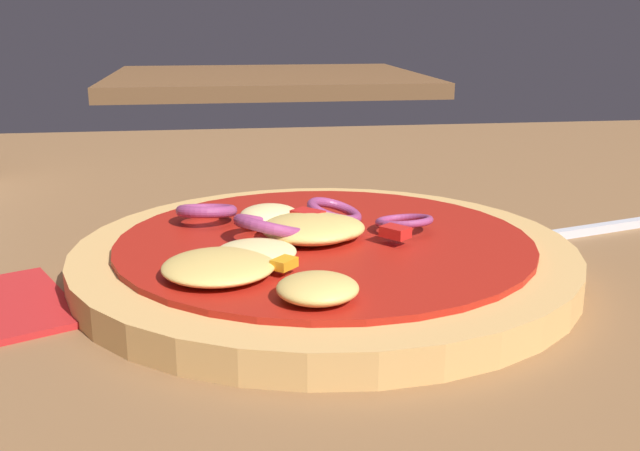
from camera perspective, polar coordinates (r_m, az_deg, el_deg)
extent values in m
cube|color=brown|center=(0.39, 7.86, -5.36)|extent=(1.36, 1.00, 0.03)
cylinder|color=tan|center=(0.37, 0.45, -2.73)|extent=(0.25, 0.25, 0.01)
cylinder|color=#A81C11|center=(0.36, 0.45, -1.40)|extent=(0.21, 0.21, 0.00)
ellipsoid|color=#E5BC60|center=(0.29, -0.19, -4.86)|extent=(0.03, 0.03, 0.01)
ellipsoid|color=#E5BC60|center=(0.36, -0.65, -0.38)|extent=(0.05, 0.05, 0.01)
ellipsoid|color=#F4DB8E|center=(0.39, -3.93, 0.81)|extent=(0.03, 0.03, 0.01)
ellipsoid|color=#E5BC60|center=(0.32, -7.83, -3.14)|extent=(0.05, 0.05, 0.01)
ellipsoid|color=#E5BC60|center=(0.36, 0.56, -0.34)|extent=(0.04, 0.04, 0.01)
ellipsoid|color=#F4DB8E|center=(0.34, -4.97, -2.06)|extent=(0.04, 0.04, 0.01)
torus|color=#93386B|center=(0.39, 1.11, 1.13)|extent=(0.04, 0.04, 0.01)
torus|color=#93386B|center=(0.40, -8.74, 1.14)|extent=(0.04, 0.04, 0.01)
torus|color=#93386B|center=(0.38, 6.51, 0.35)|extent=(0.04, 0.04, 0.01)
torus|color=#93386B|center=(0.36, -3.56, -0.04)|extent=(0.06, 0.06, 0.02)
cube|color=orange|center=(0.38, 0.41, 0.20)|extent=(0.01, 0.01, 0.00)
cube|color=red|center=(0.36, 5.83, -0.50)|extent=(0.02, 0.02, 0.01)
cube|color=orange|center=(0.31, -2.78, -2.94)|extent=(0.01, 0.01, 0.00)
cube|color=red|center=(0.38, -0.94, 0.71)|extent=(0.02, 0.02, 0.01)
cube|color=silver|center=(0.48, 21.94, -0.03)|extent=(0.11, 0.04, 0.01)
cube|color=silver|center=(0.44, 16.09, -0.98)|extent=(0.02, 0.02, 0.01)
cube|color=silver|center=(0.43, 12.43, -1.16)|extent=(0.04, 0.01, 0.00)
cube|color=silver|center=(0.42, 12.88, -1.36)|extent=(0.04, 0.01, 0.00)
cube|color=silver|center=(0.42, 13.34, -1.57)|extent=(0.04, 0.01, 0.00)
cube|color=silver|center=(0.41, 13.81, -1.78)|extent=(0.04, 0.01, 0.00)
cube|color=brown|center=(1.69, -4.20, 11.11)|extent=(0.68, 0.60, 0.03)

